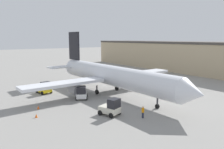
{
  "coord_description": "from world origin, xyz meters",
  "views": [
    {
      "loc": [
        34.18,
        -24.65,
        10.87
      ],
      "look_at": [
        0.0,
        0.0,
        3.89
      ],
      "focal_mm": 35.0,
      "sensor_mm": 36.0,
      "label": 1
    }
  ],
  "objects": [
    {
      "name": "safety_cone_far",
      "position": [
        0.97,
        -14.88,
        0.28
      ],
      "size": [
        0.36,
        0.36,
        0.55
      ],
      "color": "#EF590F",
      "rests_on": "ground_plane"
    },
    {
      "name": "safety_cone_near",
      "position": [
        4.56,
        -16.27,
        0.28
      ],
      "size": [
        0.36,
        0.36,
        0.55
      ],
      "color": "#EF590F",
      "rests_on": "ground_plane"
    },
    {
      "name": "terminal_building",
      "position": [
        -13.54,
        40.01,
        4.92
      ],
      "size": [
        79.31,
        16.43,
        9.84
      ],
      "color": "tan",
      "rests_on": "ground_plane"
    },
    {
      "name": "ground_crew_worker",
      "position": [
        13.29,
        -4.33,
        0.89
      ],
      "size": [
        0.37,
        0.37,
        1.67
      ],
      "rotation": [
        0.0,
        0.0,
        0.89
      ],
      "color": "#1E2338",
      "rests_on": "ground_plane"
    },
    {
      "name": "belt_loader_truck",
      "position": [
        -0.14,
        -6.68,
        1.11
      ],
      "size": [
        3.6,
        3.2,
        2.42
      ],
      "rotation": [
        0.0,
        0.0,
        -0.54
      ],
      "color": "silver",
      "rests_on": "ground_plane"
    },
    {
      "name": "baggage_tug",
      "position": [
        9.86,
        -7.29,
        1.13
      ],
      "size": [
        3.25,
        2.83,
        2.52
      ],
      "rotation": [
        0.0,
        0.0,
        0.3
      ],
      "color": "beige",
      "rests_on": "ground_plane"
    },
    {
      "name": "pushback_tug",
      "position": [
        -8.14,
        -10.76,
        1.1
      ],
      "size": [
        3.49,
        2.6,
        2.42
      ],
      "rotation": [
        0.0,
        0.0,
        0.18
      ],
      "color": "yellow",
      "rests_on": "ground_plane"
    },
    {
      "name": "airplane",
      "position": [
        -1.0,
        -0.03,
        3.67
      ],
      "size": [
        39.78,
        34.26,
        12.45
      ],
      "rotation": [
        0.0,
        0.0,
        0.03
      ],
      "color": "silver",
      "rests_on": "ground_plane"
    },
    {
      "name": "ground_plane",
      "position": [
        0.0,
        0.0,
        0.0
      ],
      "size": [
        400.0,
        400.0,
        0.0
      ],
      "primitive_type": "plane",
      "color": "gray"
    }
  ]
}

